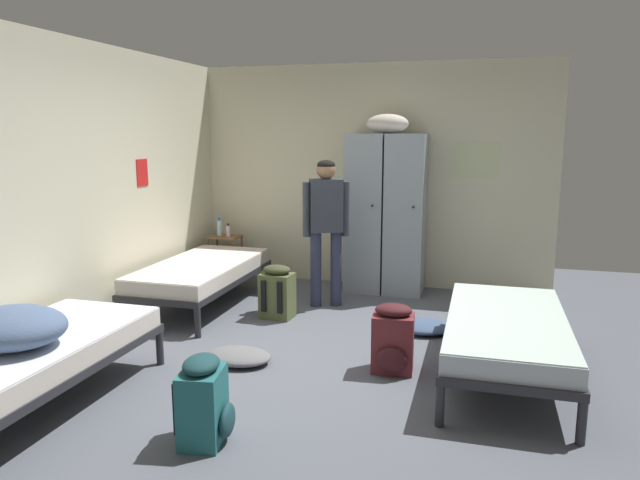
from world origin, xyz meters
TOP-DOWN VIEW (x-y plane):
  - ground_plane at (0.00, 0.00)m, footprint 7.99×7.99m
  - room_backdrop at (-1.14, 1.17)m, footprint 4.33×5.05m
  - locker_bank at (0.25, 2.22)m, footprint 0.90×0.55m
  - shelf_unit at (-1.80, 2.20)m, footprint 0.38×0.30m
  - bed_left_rear at (-1.55, 1.05)m, footprint 0.90×1.90m
  - bed_left_front at (-1.55, -1.45)m, footprint 0.90×1.90m
  - bed_right at (1.55, -0.03)m, footprint 0.90×1.90m
  - bedding_heap at (-1.56, -1.57)m, footprint 0.71×0.62m
  - person_traveler at (-0.26, 1.43)m, footprint 0.47×0.32m
  - water_bottle at (-1.88, 2.22)m, footprint 0.07×0.07m
  - lotion_bottle at (-1.73, 2.16)m, footprint 0.05×0.05m
  - backpack_teal at (-0.23, -1.54)m, footprint 0.37×0.35m
  - backpack_maroon at (0.71, -0.16)m, footprint 0.34×0.35m
  - backpack_olive at (-0.63, 0.90)m, footprint 0.34×0.36m
  - clothes_pile_grey at (-0.54, -0.33)m, footprint 0.56×0.40m
  - clothes_pile_denim at (0.84, 0.86)m, footprint 0.55×0.44m

SIDE VIEW (x-z plane):
  - ground_plane at x=0.00m, z-range 0.00..0.00m
  - clothes_pile_denim at x=0.84m, z-range 0.00..0.11m
  - clothes_pile_grey at x=-0.54m, z-range 0.00..0.11m
  - backpack_teal at x=-0.23m, z-range -0.02..0.53m
  - backpack_maroon at x=0.71m, z-range -0.02..0.53m
  - backpack_olive at x=-0.63m, z-range -0.02..0.53m
  - shelf_unit at x=-1.80m, z-range 0.06..0.63m
  - bed_left_rear at x=-1.55m, z-range 0.14..0.63m
  - bed_left_front at x=-1.55m, z-range 0.14..0.63m
  - bed_right at x=1.55m, z-range 0.14..0.63m
  - bedding_heap at x=-1.56m, z-range 0.49..0.75m
  - lotion_bottle at x=-1.73m, z-range 0.56..0.73m
  - water_bottle at x=-1.88m, z-range 0.56..0.78m
  - person_traveler at x=-0.26m, z-range 0.16..1.74m
  - locker_bank at x=0.25m, z-range -0.07..2.00m
  - room_backdrop at x=-1.14m, z-range 0.00..2.67m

